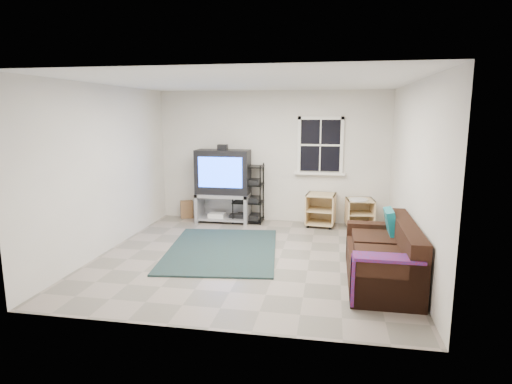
% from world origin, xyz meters
% --- Properties ---
extents(room, '(4.60, 4.62, 4.60)m').
position_xyz_m(room, '(0.95, 2.27, 1.48)').
color(room, gray).
rests_on(room, ground).
extents(tv_unit, '(1.06, 0.53, 1.56)m').
position_xyz_m(tv_unit, '(-0.94, 2.01, 0.85)').
color(tv_unit, '#9C9CA4').
rests_on(tv_unit, ground).
extents(av_rack, '(0.59, 0.43, 1.18)m').
position_xyz_m(av_rack, '(-0.44, 2.07, 0.51)').
color(av_rack, black).
rests_on(av_rack, ground).
extents(side_table_left, '(0.59, 0.59, 0.63)m').
position_xyz_m(side_table_left, '(1.01, 2.06, 0.34)').
color(side_table_left, '#DEBA88').
rests_on(side_table_left, ground).
extents(side_table_right, '(0.55, 0.56, 0.58)m').
position_xyz_m(side_table_right, '(1.73, 2.05, 0.32)').
color(side_table_right, '#DEBA88').
rests_on(side_table_right, ground).
extents(sofa, '(0.83, 1.87, 0.86)m').
position_xyz_m(sofa, '(1.90, -0.64, 0.30)').
color(sofa, black).
rests_on(sofa, ground).
extents(shag_rug, '(1.96, 2.52, 0.03)m').
position_xyz_m(shag_rug, '(-0.50, 0.19, 0.01)').
color(shag_rug, black).
rests_on(shag_rug, ground).
extents(paper_bag, '(0.30, 0.25, 0.36)m').
position_xyz_m(paper_bag, '(-1.78, 2.17, 0.18)').
color(paper_bag, brown).
rests_on(paper_bag, ground).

